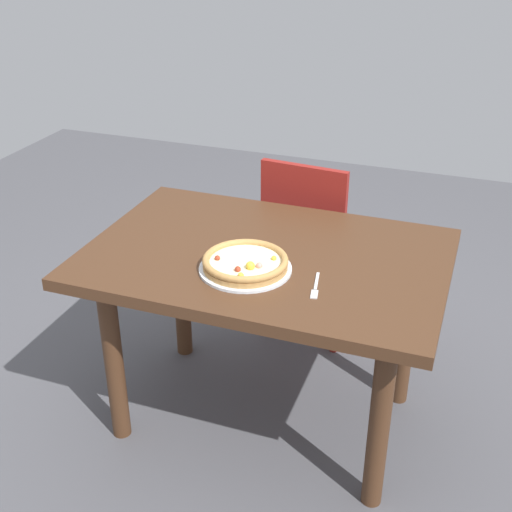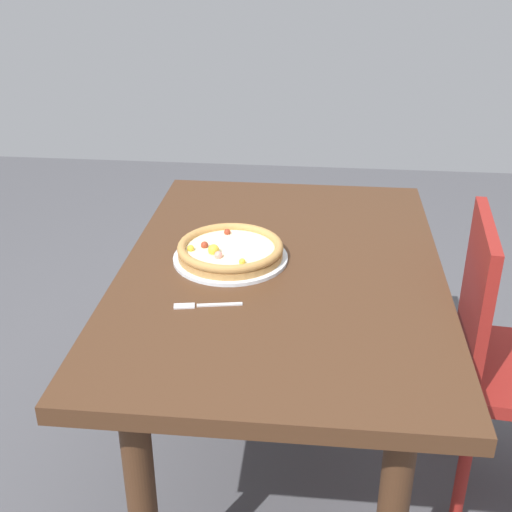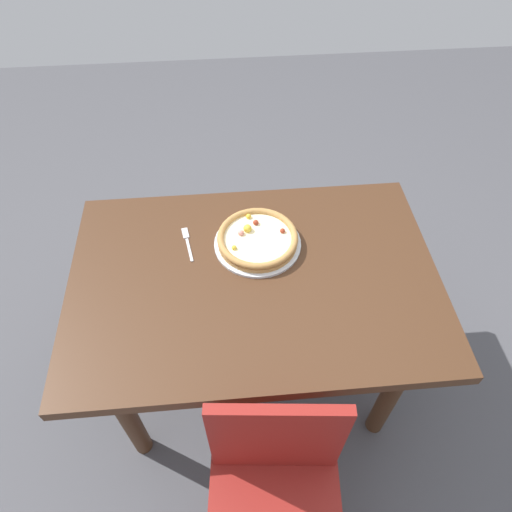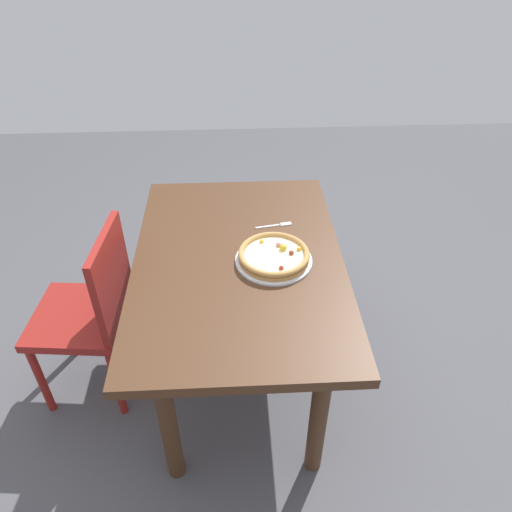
{
  "view_description": "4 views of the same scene",
  "coord_description": "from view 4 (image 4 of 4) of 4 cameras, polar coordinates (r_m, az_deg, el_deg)",
  "views": [
    {
      "loc": [
        -0.68,
        1.98,
        1.84
      ],
      "look_at": [
        0.01,
        0.07,
        0.76
      ],
      "focal_mm": 47.06,
      "sensor_mm": 36.0,
      "label": 1
    },
    {
      "loc": [
        -1.59,
        -0.09,
        1.57
      ],
      "look_at": [
        0.01,
        0.07,
        0.76
      ],
      "focal_mm": 46.71,
      "sensor_mm": 36.0,
      "label": 2
    },
    {
      "loc": [
        -0.08,
        -0.95,
        1.99
      ],
      "look_at": [
        0.01,
        0.07,
        0.76
      ],
      "focal_mm": 32.23,
      "sensor_mm": 36.0,
      "label": 3
    },
    {
      "loc": [
        1.56,
        -0.01,
        1.98
      ],
      "look_at": [
        0.01,
        0.07,
        0.76
      ],
      "focal_mm": 34.18,
      "sensor_mm": 36.0,
      "label": 4
    }
  ],
  "objects": [
    {
      "name": "plate",
      "position": [
        1.98,
        2.08,
        -0.49
      ],
      "size": [
        0.31,
        0.31,
        0.01
      ],
      "primitive_type": "cylinder",
      "color": "silver",
      "rests_on": "dining_table"
    },
    {
      "name": "fork",
      "position": [
        2.19,
        2.45,
        3.63
      ],
      "size": [
        0.05,
        0.17,
        0.0
      ],
      "rotation": [
        0.0,
        0.0,
        1.75
      ],
      "color": "silver",
      "rests_on": "dining_table"
    },
    {
      "name": "chair_near",
      "position": [
        2.25,
        -18.6,
        -6.02
      ],
      "size": [
        0.44,
        0.44,
        0.88
      ],
      "rotation": [
        0.0,
        0.0,
        3.05
      ],
      "color": "maroon",
      "rests_on": "ground"
    },
    {
      "name": "dining_table",
      "position": [
        2.06,
        -2.0,
        -2.59
      ],
      "size": [
        1.27,
        0.86,
        0.74
      ],
      "color": "#472B19",
      "rests_on": "ground"
    },
    {
      "name": "ground_plane",
      "position": [
        2.52,
        -1.68,
        -13.62
      ],
      "size": [
        6.0,
        6.0,
        0.0
      ],
      "primitive_type": "plane",
      "color": "#4C4C51"
    },
    {
      "name": "pizza",
      "position": [
        1.96,
        2.12,
        0.09
      ],
      "size": [
        0.29,
        0.29,
        0.05
      ],
      "color": "#B78447",
      "rests_on": "plate"
    }
  ]
}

